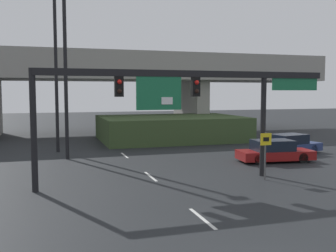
{
  "coord_description": "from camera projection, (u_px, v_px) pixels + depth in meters",
  "views": [
    {
      "loc": [
        -5.13,
        -7.78,
        4.44
      ],
      "look_at": [
        0.0,
        8.82,
        2.93
      ],
      "focal_mm": 42.0,
      "sensor_mm": 36.0,
      "label": 1
    }
  ],
  "objects": [
    {
      "name": "lane_markings",
      "position": [
        136.0,
        164.0,
        24.08
      ],
      "size": [
        0.14,
        38.36,
        0.01
      ],
      "color": "silver",
      "rests_on": "ground"
    },
    {
      "name": "signal_gantry",
      "position": [
        181.0,
        92.0,
        19.11
      ],
      "size": [
        14.9,
        0.44,
        5.48
      ],
      "color": "black",
      "rests_on": "ground"
    },
    {
      "name": "speed_limit_sign",
      "position": [
        266.0,
        149.0,
        19.69
      ],
      "size": [
        0.6,
        0.11,
        2.43
      ],
      "color": "#4C4C4C",
      "rests_on": "ground"
    },
    {
      "name": "highway_light_pole_near",
      "position": [
        65.0,
        60.0,
        25.44
      ],
      "size": [
        0.7,
        0.36,
        12.3
      ],
      "color": "black",
      "rests_on": "ground"
    },
    {
      "name": "highway_light_pole_far",
      "position": [
        56.0,
        60.0,
        28.6
      ],
      "size": [
        0.7,
        0.36,
        12.79
      ],
      "color": "black",
      "rests_on": "ground"
    },
    {
      "name": "overpass_bridge",
      "position": [
        97.0,
        75.0,
        41.05
      ],
      "size": [
        49.07,
        9.86,
        8.41
      ],
      "color": "gray",
      "rests_on": "ground"
    },
    {
      "name": "grass_embankment",
      "position": [
        171.0,
        128.0,
        36.42
      ],
      "size": [
        12.83,
        8.81,
        2.17
      ],
      "color": "#384C28",
      "rests_on": "ground"
    },
    {
      "name": "parked_sedan_near_right",
      "position": [
        274.0,
        152.0,
        25.02
      ],
      "size": [
        4.91,
        2.32,
        1.39
      ],
      "rotation": [
        0.0,
        0.0,
        -0.11
      ],
      "color": "maroon",
      "rests_on": "ground"
    },
    {
      "name": "parked_sedan_mid_right",
      "position": [
        290.0,
        144.0,
        28.37
      ],
      "size": [
        4.83,
        2.67,
        1.4
      ],
      "rotation": [
        0.0,
        0.0,
        0.2
      ],
      "color": "navy",
      "rests_on": "ground"
    }
  ]
}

